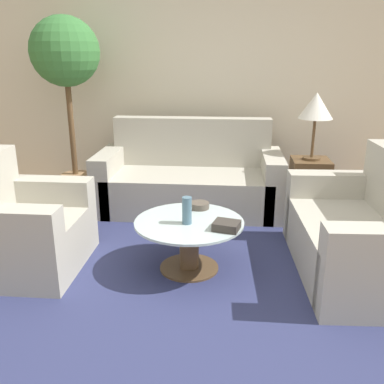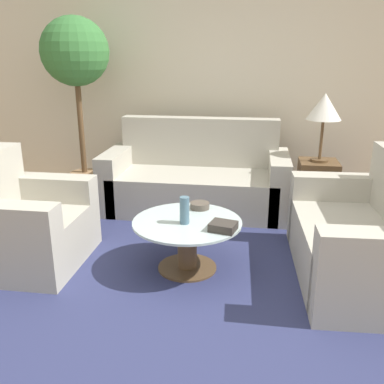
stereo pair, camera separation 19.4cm
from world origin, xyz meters
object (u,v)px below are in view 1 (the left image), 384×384
(loveseat, at_px, (365,236))
(bowl, at_px, (199,205))
(table_lamp, at_px, (316,107))
(vase, at_px, (187,210))
(potted_plant, at_px, (66,64))
(armchair, at_px, (22,231))
(book_stack, at_px, (226,226))
(sofa_main, at_px, (190,181))
(coffee_table, at_px, (189,238))

(loveseat, bearing_deg, bowl, -102.05)
(table_lamp, height_order, vase, table_lamp)
(potted_plant, bearing_deg, table_lamp, -2.02)
(potted_plant, relative_size, vase, 9.59)
(armchair, xyz_separation_m, bowl, (1.35, 0.35, 0.13))
(potted_plant, distance_m, vase, 2.29)
(vase, bearing_deg, potted_plant, 132.52)
(potted_plant, xyz_separation_m, bowl, (1.47, -1.20, -1.07))
(loveseat, height_order, potted_plant, potted_plant)
(armchair, height_order, vase, armchair)
(vase, xyz_separation_m, book_stack, (0.29, -0.09, -0.07))
(potted_plant, bearing_deg, sofa_main, -3.30)
(potted_plant, bearing_deg, bowl, -39.20)
(sofa_main, bearing_deg, armchair, -128.64)
(potted_plant, bearing_deg, book_stack, -43.66)
(sofa_main, bearing_deg, coffee_table, -85.11)
(table_lamp, xyz_separation_m, bowl, (-1.08, -1.11, -0.66))
(table_lamp, height_order, book_stack, table_lamp)
(coffee_table, height_order, vase, vase)
(coffee_table, xyz_separation_m, book_stack, (0.28, -0.14, 0.17))
(sofa_main, relative_size, armchair, 2.12)
(coffee_table, xyz_separation_m, vase, (-0.01, -0.05, 0.24))
(table_lamp, height_order, potted_plant, potted_plant)
(coffee_table, bearing_deg, table_lamp, 50.83)
(sofa_main, xyz_separation_m, vase, (0.11, -1.45, 0.21))
(coffee_table, bearing_deg, potted_plant, 133.64)
(vase, distance_m, book_stack, 0.32)
(sofa_main, xyz_separation_m, bowl, (0.18, -1.12, 0.13))
(coffee_table, bearing_deg, sofa_main, 94.89)
(table_lamp, bearing_deg, coffee_table, -129.17)
(sofa_main, xyz_separation_m, table_lamp, (1.25, -0.02, 0.80))
(sofa_main, distance_m, armchair, 1.88)
(bowl, relative_size, book_stack, 0.73)
(vase, height_order, bowl, vase)
(loveseat, relative_size, book_stack, 6.77)
(vase, height_order, book_stack, vase)
(loveseat, relative_size, coffee_table, 1.75)
(armchair, bearing_deg, coffee_table, -87.22)
(potted_plant, xyz_separation_m, book_stack, (1.69, -1.61, -1.06))
(bowl, distance_m, book_stack, 0.48)
(table_lamp, distance_m, book_stack, 1.87)
(bowl, bearing_deg, loveseat, -9.52)
(loveseat, distance_m, bowl, 1.29)
(armchair, xyz_separation_m, table_lamp, (2.43, 1.45, 0.80))
(armchair, xyz_separation_m, loveseat, (2.62, 0.13, -0.00))
(sofa_main, height_order, coffee_table, sofa_main)
(armchair, relative_size, coffee_table, 1.09)
(coffee_table, bearing_deg, armchair, -177.22)
(table_lamp, relative_size, potted_plant, 0.34)
(loveseat, relative_size, potted_plant, 0.74)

